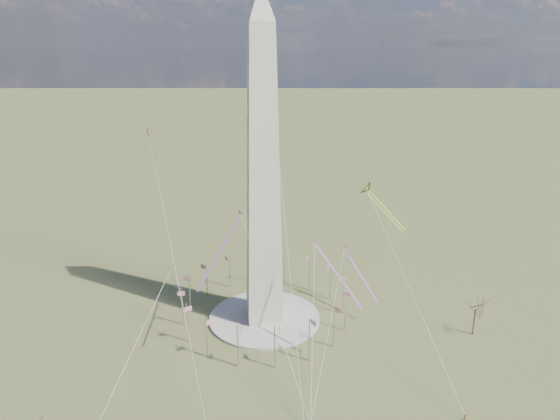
{
  "coord_description": "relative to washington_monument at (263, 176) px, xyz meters",
  "views": [
    {
      "loc": [
        -14.62,
        -142.04,
        85.14
      ],
      "look_at": [
        5.08,
        0.0,
        37.16
      ],
      "focal_mm": 32.0,
      "sensor_mm": 36.0,
      "label": 1
    }
  ],
  "objects": [
    {
      "name": "kite_streamer_mid",
      "position": [
        -11.62,
        -10.64,
        -15.06
      ],
      "size": [
        14.31,
        19.94,
        15.98
      ],
      "rotation": [
        0.0,
        0.0,
        2.54
      ],
      "color": "#F22655",
      "rests_on": "ground"
    },
    {
      "name": "kite_streamer_left",
      "position": [
        16.76,
        -18.68,
        -21.18
      ],
      "size": [
        10.68,
        18.08,
        13.72
      ],
      "rotation": [
        0.0,
        0.0,
        3.64
      ],
      "color": "#F22655",
      "rests_on": "ground"
    },
    {
      "name": "kite_small_white",
      "position": [
        7.87,
        38.47,
        19.13
      ],
      "size": [
        1.07,
        1.71,
        3.85
      ],
      "rotation": [
        0.0,
        0.0,
        2.7
      ],
      "color": "silver",
      "rests_on": "ground"
    },
    {
      "name": "plaza",
      "position": [
        0.0,
        0.0,
        -47.55
      ],
      "size": [
        36.0,
        36.0,
        0.8
      ],
      "primitive_type": "cylinder",
      "color": "#B8B1A8",
      "rests_on": "ground"
    },
    {
      "name": "kite_diamond_purple",
      "position": [
        -28.24,
        0.62,
        -28.72
      ],
      "size": [
        2.43,
        3.24,
        9.44
      ],
      "rotation": [
        0.0,
        0.0,
        2.33
      ],
      "color": "navy",
      "rests_on": "ground"
    },
    {
      "name": "kite_streamer_right",
      "position": [
        30.92,
        3.05,
        -32.82
      ],
      "size": [
        7.78,
        18.15,
        13.03
      ],
      "rotation": [
        0.0,
        0.0,
        3.5
      ],
      "color": "#F22655",
      "rests_on": "ground"
    },
    {
      "name": "ground",
      "position": [
        0.0,
        0.0,
        -47.95
      ],
      "size": [
        2000.0,
        2000.0,
        0.0
      ],
      "primitive_type": "plane",
      "color": "brown",
      "rests_on": "ground"
    },
    {
      "name": "tree_near",
      "position": [
        62.51,
        -17.87,
        -38.55
      ],
      "size": [
        7.53,
        7.53,
        13.18
      ],
      "color": "#49342C",
      "rests_on": "ground"
    },
    {
      "name": "kite_delta_black",
      "position": [
        35.41,
        7.79,
        -8.37
      ],
      "size": [
        13.3,
        15.26,
        13.61
      ],
      "rotation": [
        0.0,
        0.0,
        3.81
      ],
      "color": "black",
      "rests_on": "ground"
    },
    {
      "name": "kite_small_red",
      "position": [
        -36.32,
        35.18,
        8.56
      ],
      "size": [
        1.0,
        1.65,
        3.88
      ],
      "rotation": [
        0.0,
        0.0,
        2.79
      ],
      "color": "#BC3416",
      "rests_on": "ground"
    },
    {
      "name": "person_east",
      "position": [
        42.18,
        -52.31,
        -47.15
      ],
      "size": [
        0.7,
        0.6,
        1.61
      ],
      "primitive_type": "imported",
      "rotation": [
        0.0,
        0.0,
        3.57
      ],
      "color": "gray",
      "rests_on": "ground"
    },
    {
      "name": "flagpole_ring",
      "position": [
        -0.0,
        -0.0,
        -40.68
      ],
      "size": [
        54.4,
        54.4,
        13.0
      ],
      "color": "silver",
      "rests_on": "ground"
    },
    {
      "name": "washington_monument",
      "position": [
        0.0,
        0.0,
        0.0
      ],
      "size": [
        15.56,
        15.56,
        100.0
      ],
      "color": "beige",
      "rests_on": "plaza"
    }
  ]
}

